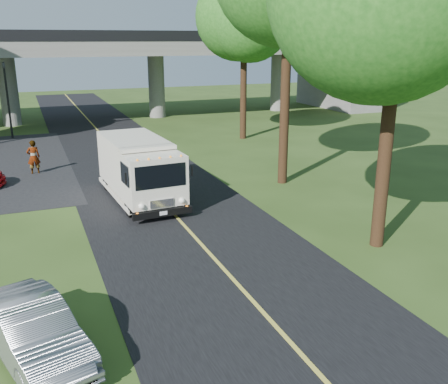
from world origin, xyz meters
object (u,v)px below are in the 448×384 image
step_van (139,168)px  silver_sedan (33,331)px  pedestrian (34,157)px  traffic_signal (7,92)px  tree_right_far (248,13)px

step_van → silver_sedan: 11.24m
silver_sedan → pedestrian: pedestrian is taller
traffic_signal → silver_sedan: bearing=-88.8°
silver_sedan → pedestrian: size_ratio=2.28×
traffic_signal → pedestrian: traffic_signal is taller
traffic_signal → tree_right_far: size_ratio=0.47×
tree_right_far → step_van: bearing=-132.4°
tree_right_far → traffic_signal: bearing=157.9°
tree_right_far → step_van: 16.34m
pedestrian → tree_right_far: bearing=-165.0°
step_van → pedestrian: 7.57m
traffic_signal → step_van: (5.21, -17.12, -1.77)m
step_van → pedestrian: step_van is taller
tree_right_far → pedestrian: size_ratio=6.28×
silver_sedan → pedestrian: 16.57m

